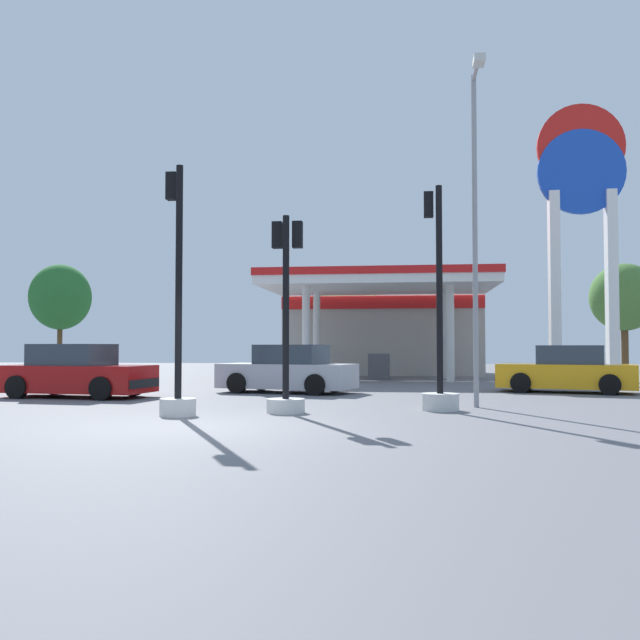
{
  "coord_description": "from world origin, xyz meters",
  "views": [
    {
      "loc": [
        3.64,
        -11.67,
        1.39
      ],
      "look_at": [
        0.63,
        12.26,
        2.33
      ],
      "focal_mm": 38.69,
      "sensor_mm": 36.0,
      "label": 1
    }
  ],
  "objects_px": {
    "station_pole_sign": "(582,208)",
    "car_2": "(76,373)",
    "traffic_signal_1": "(286,349)",
    "tree_1": "(348,299)",
    "tree_2": "(624,298)",
    "traffic_signal_2": "(439,357)",
    "car_1": "(567,371)",
    "corner_streetlamp": "(476,207)",
    "car_0": "(288,371)",
    "tree_0": "(60,297)",
    "traffic_signal_0": "(178,345)"
  },
  "relations": [
    {
      "from": "car_1",
      "to": "traffic_signal_2",
      "type": "relative_size",
      "value": 0.87
    },
    {
      "from": "traffic_signal_1",
      "to": "tree_2",
      "type": "distance_m",
      "value": 29.57
    },
    {
      "from": "station_pole_sign",
      "to": "tree_1",
      "type": "xyz_separation_m",
      "value": [
        -10.41,
        11.18,
        -2.84
      ]
    },
    {
      "from": "traffic_signal_0",
      "to": "traffic_signal_2",
      "type": "relative_size",
      "value": 1.03
    },
    {
      "from": "traffic_signal_2",
      "to": "tree_1",
      "type": "relative_size",
      "value": 0.83
    },
    {
      "from": "car_0",
      "to": "traffic_signal_2",
      "type": "height_order",
      "value": "traffic_signal_2"
    },
    {
      "from": "station_pole_sign",
      "to": "tree_1",
      "type": "relative_size",
      "value": 1.89
    },
    {
      "from": "traffic_signal_2",
      "to": "tree_1",
      "type": "distance_m",
      "value": 25.06
    },
    {
      "from": "corner_streetlamp",
      "to": "tree_1",
      "type": "bearing_deg",
      "value": 101.73
    },
    {
      "from": "car_1",
      "to": "tree_0",
      "type": "bearing_deg",
      "value": 145.91
    },
    {
      "from": "traffic_signal_1",
      "to": "tree_1",
      "type": "relative_size",
      "value": 0.7
    },
    {
      "from": "traffic_signal_1",
      "to": "corner_streetlamp",
      "type": "xyz_separation_m",
      "value": [
        4.11,
        1.63,
        3.23
      ]
    },
    {
      "from": "station_pole_sign",
      "to": "car_2",
      "type": "relative_size",
      "value": 2.63
    },
    {
      "from": "station_pole_sign",
      "to": "traffic_signal_2",
      "type": "relative_size",
      "value": 2.27
    },
    {
      "from": "car_1",
      "to": "car_2",
      "type": "xyz_separation_m",
      "value": [
        -13.86,
        -3.76,
        0.01
      ]
    },
    {
      "from": "tree_0",
      "to": "tree_2",
      "type": "xyz_separation_m",
      "value": [
        32.64,
        0.97,
        -0.24
      ]
    },
    {
      "from": "traffic_signal_0",
      "to": "tree_0",
      "type": "relative_size",
      "value": 0.8
    },
    {
      "from": "car_2",
      "to": "corner_streetlamp",
      "type": "height_order",
      "value": "corner_streetlamp"
    },
    {
      "from": "car_2",
      "to": "tree_2",
      "type": "distance_m",
      "value": 30.61
    },
    {
      "from": "car_0",
      "to": "traffic_signal_0",
      "type": "height_order",
      "value": "traffic_signal_0"
    },
    {
      "from": "station_pole_sign",
      "to": "traffic_signal_1",
      "type": "height_order",
      "value": "station_pole_sign"
    },
    {
      "from": "traffic_signal_1",
      "to": "traffic_signal_2",
      "type": "xyz_separation_m",
      "value": [
        3.23,
        0.95,
        -0.18
      ]
    },
    {
      "from": "traffic_signal_1",
      "to": "tree_2",
      "type": "height_order",
      "value": "tree_2"
    },
    {
      "from": "station_pole_sign",
      "to": "traffic_signal_0",
      "type": "distance_m",
      "value": 19.95
    },
    {
      "from": "station_pole_sign",
      "to": "corner_streetlamp",
      "type": "xyz_separation_m",
      "value": [
        -5.46,
        -12.68,
        -2.39
      ]
    },
    {
      "from": "traffic_signal_2",
      "to": "car_1",
      "type": "bearing_deg",
      "value": 57.31
    },
    {
      "from": "station_pole_sign",
      "to": "car_1",
      "type": "relative_size",
      "value": 2.61
    },
    {
      "from": "car_0",
      "to": "tree_0",
      "type": "xyz_separation_m",
      "value": [
        -17.07,
        18.43,
        3.7
      ]
    },
    {
      "from": "corner_streetlamp",
      "to": "traffic_signal_1",
      "type": "bearing_deg",
      "value": -158.34
    },
    {
      "from": "station_pole_sign",
      "to": "tree_1",
      "type": "bearing_deg",
      "value": 132.95
    },
    {
      "from": "car_2",
      "to": "tree_2",
      "type": "relative_size",
      "value": 0.71
    },
    {
      "from": "car_0",
      "to": "car_1",
      "type": "bearing_deg",
      "value": 8.04
    },
    {
      "from": "tree_2",
      "to": "tree_0",
      "type": "bearing_deg",
      "value": -178.31
    },
    {
      "from": "car_2",
      "to": "corner_streetlamp",
      "type": "xyz_separation_m",
      "value": [
        10.61,
        -2.0,
        3.92
      ]
    },
    {
      "from": "tree_0",
      "to": "tree_1",
      "type": "bearing_deg",
      "value": 2.84
    },
    {
      "from": "traffic_signal_1",
      "to": "tree_0",
      "type": "xyz_separation_m",
      "value": [
        -18.11,
        24.64,
        3.0
      ]
    },
    {
      "from": "corner_streetlamp",
      "to": "car_0",
      "type": "bearing_deg",
      "value": 138.41
    },
    {
      "from": "traffic_signal_2",
      "to": "car_0",
      "type": "bearing_deg",
      "value": 129.09
    },
    {
      "from": "car_0",
      "to": "tree_2",
      "type": "distance_m",
      "value": 25.11
    },
    {
      "from": "tree_1",
      "to": "traffic_signal_1",
      "type": "bearing_deg",
      "value": -88.1
    },
    {
      "from": "tree_0",
      "to": "tree_1",
      "type": "height_order",
      "value": "tree_0"
    },
    {
      "from": "tree_0",
      "to": "tree_2",
      "type": "relative_size",
      "value": 1.05
    },
    {
      "from": "station_pole_sign",
      "to": "tree_2",
      "type": "height_order",
      "value": "station_pole_sign"
    },
    {
      "from": "traffic_signal_2",
      "to": "tree_2",
      "type": "distance_m",
      "value": 27.28
    },
    {
      "from": "car_2",
      "to": "tree_0",
      "type": "distance_m",
      "value": 24.29
    },
    {
      "from": "car_0",
      "to": "tree_2",
      "type": "relative_size",
      "value": 0.72
    },
    {
      "from": "traffic_signal_0",
      "to": "tree_1",
      "type": "xyz_separation_m",
      "value": [
        1.22,
        26.42,
        2.71
      ]
    },
    {
      "from": "traffic_signal_1",
      "to": "car_0",
      "type": "bearing_deg",
      "value": 99.55
    },
    {
      "from": "car_1",
      "to": "traffic_signal_0",
      "type": "height_order",
      "value": "traffic_signal_0"
    },
    {
      "from": "station_pole_sign",
      "to": "traffic_signal_2",
      "type": "height_order",
      "value": "station_pole_sign"
    }
  ]
}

